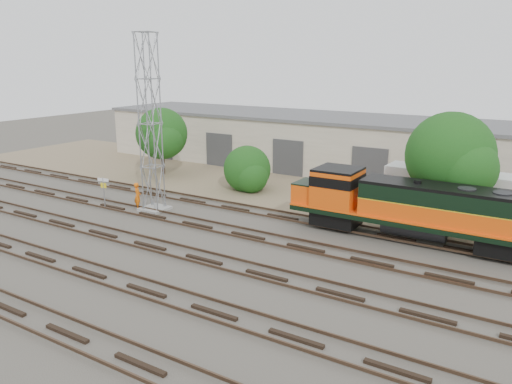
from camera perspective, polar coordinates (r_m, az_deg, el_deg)
The scene contains 12 objects.
ground at distance 30.09m, azimuth -2.48°, elevation -5.97°, with size 140.00×140.00×0.00m, color #47423A.
dirt_strip at distance 42.74m, azimuth 8.85°, elevation 0.22°, with size 80.00×16.00×0.02m, color #726047.
tracks at distance 27.81m, azimuth -5.98°, elevation -7.67°, with size 80.00×20.40×0.28m.
warehouse at distance 49.49m, azimuth 12.66°, elevation 5.17°, with size 58.40×10.40×5.30m.
locomotive at distance 31.27m, azimuth 17.27°, elevation -1.64°, with size 15.56×2.73×3.74m.
signal_tower at distance 36.20m, azimuth -11.99°, elevation 7.27°, with size 1.85×1.85×12.52m.
sign_post at distance 38.35m, azimuth -17.02°, elevation 0.55°, with size 0.95×0.20×2.34m.
worker at distance 37.65m, azimuth -13.38°, elevation -0.45°, with size 0.74×0.48×2.02m, color orange.
semi_trailer at distance 35.70m, azimuth 24.19°, elevation -0.14°, with size 11.73×2.80×3.58m.
tree_west at distance 48.05m, azimuth -10.65°, elevation 6.39°, with size 5.11×4.87×6.37m.
tree_mid at distance 41.90m, azimuth -0.90°, elevation 2.42°, with size 4.19×3.99×3.99m.
tree_east at distance 34.12m, azimuth 21.66°, elevation 3.56°, with size 5.89×5.61×7.57m.
Camera 1 is at (15.84, -23.23, 10.71)m, focal length 35.00 mm.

